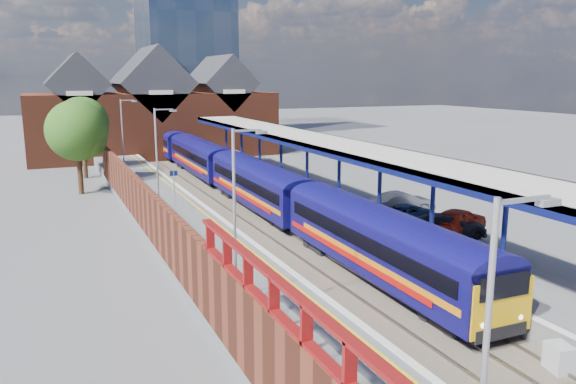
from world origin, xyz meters
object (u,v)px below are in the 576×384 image
at_px(lamp_post_a, 491,360).
at_px(lamp_post_d, 124,132).
at_px(relay_cabinet, 559,358).
at_px(lamp_post_c, 159,154).
at_px(parked_car_dark, 447,225).
at_px(lamp_post_b, 238,203).
at_px(platform_sign, 174,182).
at_px(parked_car_silver, 403,202).
at_px(train, 226,167).
at_px(parked_car_red, 458,220).
at_px(parked_car_blue, 408,213).

distance_m(lamp_post_a, lamp_post_d, 46.00).
xyz_separation_m(lamp_post_a, relay_cabinet, (8.62, 5.42, -4.49)).
relative_size(lamp_post_a, lamp_post_c, 1.00).
bearing_deg(parked_car_dark, lamp_post_c, 64.52).
xyz_separation_m(lamp_post_b, parked_car_dark, (13.80, 3.63, -3.33)).
bearing_deg(lamp_post_a, lamp_post_d, 90.00).
relative_size(lamp_post_b, lamp_post_c, 1.00).
distance_m(platform_sign, relay_cabinet, 27.64).
bearing_deg(platform_sign, lamp_post_b, -94.33).
bearing_deg(parked_car_dark, parked_car_silver, 6.09).
height_order(train, parked_car_dark, train).
xyz_separation_m(platform_sign, relay_cabinet, (7.26, -26.58, -2.19)).
relative_size(train, platform_sign, 26.37).
distance_m(lamp_post_c, platform_sign, 3.34).
xyz_separation_m(lamp_post_a, parked_car_silver, (14.86, 23.48, -3.29)).
distance_m(train, parked_car_silver, 18.13).
relative_size(lamp_post_d, relay_cabinet, 7.00).
relative_size(train, parked_car_red, 14.62).
distance_m(lamp_post_c, lamp_post_d, 16.00).
relative_size(lamp_post_c, platform_sign, 2.80).
distance_m(lamp_post_c, parked_car_silver, 16.56).
distance_m(train, relay_cabinet, 34.81).
relative_size(platform_sign, relay_cabinet, 2.50).
bearing_deg(lamp_post_d, lamp_post_b, -90.00).
distance_m(lamp_post_c, relay_cabinet, 26.43).
relative_size(lamp_post_b, platform_sign, 2.80).
height_order(parked_car_red, parked_car_silver, parked_car_red).
relative_size(train, lamp_post_a, 9.42).
height_order(parked_car_red, parked_car_dark, parked_car_red).
distance_m(platform_sign, parked_car_dark, 19.03).
xyz_separation_m(train, parked_car_dark, (5.94, -22.56, -0.46)).
bearing_deg(lamp_post_c, platform_sign, 55.74).
height_order(lamp_post_d, relay_cabinet, lamp_post_d).
height_order(lamp_post_d, parked_car_dark, lamp_post_d).
height_order(lamp_post_c, parked_car_blue, lamp_post_c).
bearing_deg(lamp_post_a, lamp_post_c, 90.00).
bearing_deg(platform_sign, train, 51.59).
relative_size(parked_car_silver, relay_cabinet, 4.29).
xyz_separation_m(train, lamp_post_a, (-7.86, -40.19, 2.87)).
bearing_deg(parked_car_blue, lamp_post_c, 49.88).
height_order(train, platform_sign, platform_sign).
height_order(platform_sign, parked_car_blue, platform_sign).
xyz_separation_m(train, parked_car_blue, (6.06, -18.67, -0.58)).
distance_m(lamp_post_b, parked_car_dark, 14.65).
distance_m(parked_car_silver, parked_car_blue, 2.18).
xyz_separation_m(lamp_post_a, platform_sign, (1.36, 32.00, -2.30)).
bearing_deg(parked_car_red, lamp_post_a, 117.49).
xyz_separation_m(lamp_post_b, parked_car_red, (14.86, 3.96, -3.22)).
bearing_deg(lamp_post_a, parked_car_blue, 57.10).
xyz_separation_m(lamp_post_b, parked_car_silver, (14.86, 9.48, -3.29)).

